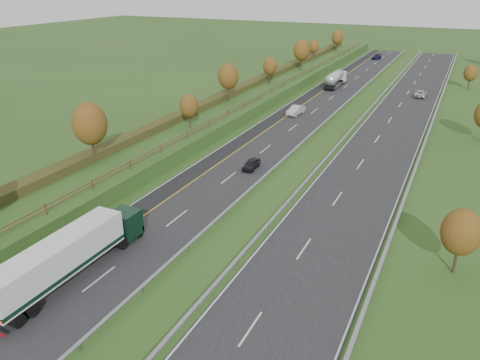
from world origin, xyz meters
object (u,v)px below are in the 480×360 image
object	(u,v)px
box_lorry	(69,255)
car_silver_mid	(296,110)
car_small_far	(377,57)
car_oncoming	(421,94)
road_tanker	(336,79)
car_dark_near	(251,164)

from	to	relation	value
box_lorry	car_silver_mid	distance (m)	56.97
car_silver_mid	car_small_far	bearing A→B (deg)	96.02
car_oncoming	box_lorry	bearing A→B (deg)	75.93
road_tanker	car_oncoming	xyz separation A→B (m)	(19.10, -2.37, -1.13)
road_tanker	car_silver_mid	bearing A→B (deg)	-90.21
car_oncoming	car_small_far	bearing A→B (deg)	-70.15
car_oncoming	road_tanker	bearing A→B (deg)	-8.13
road_tanker	box_lorry	bearing A→B (deg)	-89.87
road_tanker	car_oncoming	bearing A→B (deg)	-7.07
box_lorry	car_small_far	world-z (taller)	box_lorry
car_silver_mid	car_oncoming	bearing A→B (deg)	59.22
road_tanker	car_small_far	distance (m)	44.99
car_silver_mid	car_small_far	distance (m)	72.19
box_lorry	car_small_far	size ratio (longest dim) A/B	3.26
car_dark_near	car_silver_mid	xyz separation A→B (m)	(-3.68, 28.01, 0.18)
car_dark_near	car_oncoming	size ratio (longest dim) A/B	0.76
box_lorry	road_tanker	xyz separation A→B (m)	(-0.19, 84.17, -0.47)
box_lorry	car_oncoming	distance (m)	83.97
box_lorry	road_tanker	distance (m)	84.17
car_dark_near	car_small_far	xyz separation A→B (m)	(-2.56, 100.19, 0.08)
road_tanker	car_oncoming	distance (m)	19.28
box_lorry	road_tanker	size ratio (longest dim) A/B	1.45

